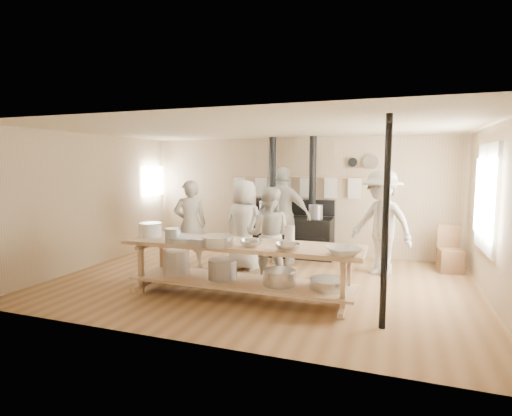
# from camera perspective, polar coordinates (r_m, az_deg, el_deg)

# --- Properties ---
(ground) EXTENTS (7.00, 7.00, 0.00)m
(ground) POSITION_cam_1_polar(r_m,az_deg,el_deg) (6.98, 0.60, -10.46)
(ground) COLOR brown
(ground) RESTS_ON ground
(room_shell) EXTENTS (7.00, 7.00, 7.00)m
(room_shell) POSITION_cam_1_polar(r_m,az_deg,el_deg) (6.69, 0.62, 2.97)
(room_shell) COLOR tan
(room_shell) RESTS_ON ground
(window_right) EXTENTS (0.09, 1.50, 1.65)m
(window_right) POSITION_cam_1_polar(r_m,az_deg,el_deg) (7.06, 30.11, 1.29)
(window_right) COLOR beige
(window_right) RESTS_ON ground
(left_opening) EXTENTS (0.00, 0.90, 0.90)m
(left_opening) POSITION_cam_1_polar(r_m,az_deg,el_deg) (10.05, -14.52, 3.75)
(left_opening) COLOR white
(left_opening) RESTS_ON ground
(stove) EXTENTS (1.90, 0.75, 2.60)m
(stove) POSITION_cam_1_polar(r_m,az_deg,el_deg) (8.84, 5.02, -3.44)
(stove) COLOR black
(stove) RESTS_ON ground
(towel_rail) EXTENTS (3.00, 0.04, 0.47)m
(towel_rail) POSITION_cam_1_polar(r_m,az_deg,el_deg) (9.00, 5.58, 3.42)
(towel_rail) COLOR #A07D5B
(towel_rail) RESTS_ON ground
(back_wall_shelf) EXTENTS (0.63, 0.14, 0.32)m
(back_wall_shelf) POSITION_cam_1_polar(r_m,az_deg,el_deg) (8.78, 15.02, 6.03)
(back_wall_shelf) COLOR #A07D5B
(back_wall_shelf) RESTS_ON ground
(prep_table) EXTENTS (3.60, 0.90, 0.85)m
(prep_table) POSITION_cam_1_polar(r_m,az_deg,el_deg) (6.03, -2.27, -8.04)
(prep_table) COLOR #A07D5B
(prep_table) RESTS_ON ground
(support_post) EXTENTS (0.08, 0.08, 2.60)m
(support_post) POSITION_cam_1_polar(r_m,az_deg,el_deg) (5.02, 18.03, -2.16)
(support_post) COLOR black
(support_post) RESTS_ON ground
(cook_far_left) EXTENTS (0.74, 0.68, 1.71)m
(cook_far_left) POSITION_cam_1_polar(r_m,az_deg,el_deg) (7.84, -9.38, -2.29)
(cook_far_left) COLOR #BDB7A8
(cook_far_left) RESTS_ON ground
(cook_left) EXTENTS (0.88, 0.73, 1.63)m
(cook_left) POSITION_cam_1_polar(r_m,az_deg,el_deg) (6.75, 1.80, -3.91)
(cook_left) COLOR #BDB7A8
(cook_left) RESTS_ON ground
(cook_center) EXTENTS (0.93, 0.71, 1.72)m
(cook_center) POSITION_cam_1_polar(r_m,az_deg,el_deg) (7.59, -1.67, -2.45)
(cook_center) COLOR #BDB7A8
(cook_center) RESTS_ON ground
(cook_right) EXTENTS (1.19, 0.61, 1.96)m
(cook_right) POSITION_cam_1_polar(r_m,az_deg,el_deg) (7.98, 3.90, -1.16)
(cook_right) COLOR #BDB7A8
(cook_right) RESTS_ON ground
(cook_by_window) EXTENTS (1.42, 1.26, 1.91)m
(cook_by_window) POSITION_cam_1_polar(r_m,az_deg,el_deg) (7.53, 17.49, -2.06)
(cook_by_window) COLOR #BDB7A8
(cook_by_window) RESTS_ON ground
(chair) EXTENTS (0.46, 0.46, 0.87)m
(chair) POSITION_cam_1_polar(r_m,az_deg,el_deg) (8.35, 25.97, -6.48)
(chair) COLOR brown
(chair) RESTS_ON ground
(bowl_white_a) EXTENTS (0.50, 0.50, 0.10)m
(bowl_white_a) POSITION_cam_1_polar(r_m,az_deg,el_deg) (5.97, -10.03, -4.54)
(bowl_white_a) COLOR white
(bowl_white_a) RESTS_ON prep_table
(bowl_steel_a) EXTENTS (0.43, 0.43, 0.10)m
(bowl_steel_a) POSITION_cam_1_polar(r_m,az_deg,el_deg) (5.64, -0.72, -5.08)
(bowl_steel_a) COLOR silver
(bowl_steel_a) RESTS_ON prep_table
(bowl_white_b) EXTENTS (0.60, 0.60, 0.11)m
(bowl_white_b) POSITION_cam_1_polar(r_m,az_deg,el_deg) (5.25, 12.42, -6.06)
(bowl_white_b) COLOR white
(bowl_white_b) RESTS_ON prep_table
(bowl_steel_b) EXTENTS (0.34, 0.34, 0.10)m
(bowl_steel_b) POSITION_cam_1_polar(r_m,az_deg,el_deg) (5.39, 4.51, -5.62)
(bowl_steel_b) COLOR silver
(bowl_steel_b) RESTS_ON prep_table
(roasting_pan) EXTENTS (0.49, 0.35, 0.10)m
(roasting_pan) POSITION_cam_1_polar(r_m,az_deg,el_deg) (5.90, -8.90, -4.62)
(roasting_pan) COLOR #B2B2B7
(roasting_pan) RESTS_ON prep_table
(mixing_bowl_large) EXTENTS (0.47, 0.47, 0.15)m
(mixing_bowl_large) POSITION_cam_1_polar(r_m,az_deg,el_deg) (5.73, -5.56, -4.68)
(mixing_bowl_large) COLOR silver
(mixing_bowl_large) RESTS_ON prep_table
(bucket_galv) EXTENTS (0.28, 0.28, 0.22)m
(bucket_galv) POSITION_cam_1_polar(r_m,az_deg,el_deg) (6.06, -11.77, -3.86)
(bucket_galv) COLOR gray
(bucket_galv) RESTS_ON prep_table
(deep_bowl_enamel) EXTENTS (0.39, 0.39, 0.23)m
(deep_bowl_enamel) POSITION_cam_1_polar(r_m,az_deg,el_deg) (6.63, -14.85, -3.02)
(deep_bowl_enamel) COLOR white
(deep_bowl_enamel) RESTS_ON prep_table
(pitcher) EXTENTS (0.20, 0.20, 0.24)m
(pitcher) POSITION_cam_1_polar(r_m,az_deg,el_deg) (6.04, 4.83, -3.66)
(pitcher) COLOR white
(pitcher) RESTS_ON prep_table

